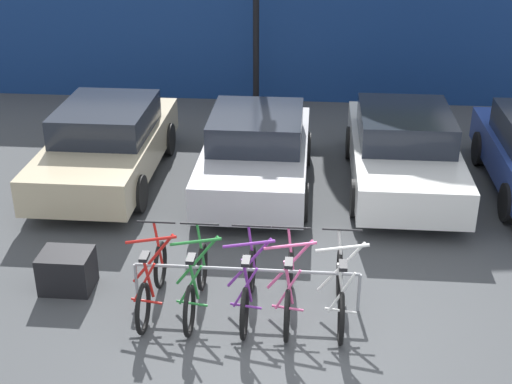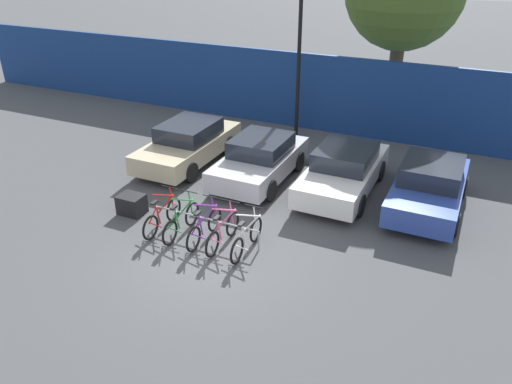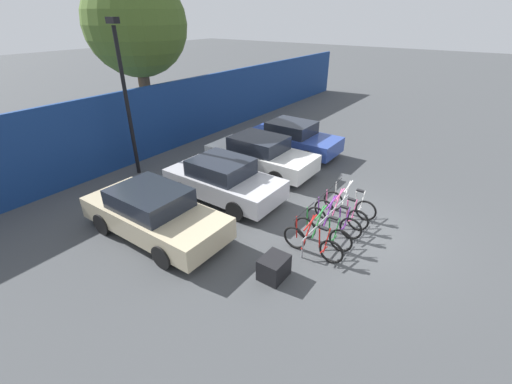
# 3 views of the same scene
# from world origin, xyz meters

# --- Properties ---
(ground_plane) EXTENTS (120.00, 120.00, 0.00)m
(ground_plane) POSITION_xyz_m (0.00, 0.00, 0.00)
(ground_plane) COLOR #424447
(hoarding_wall) EXTENTS (36.00, 0.16, 2.96)m
(hoarding_wall) POSITION_xyz_m (0.00, 9.50, 1.48)
(hoarding_wall) COLOR navy
(hoarding_wall) RESTS_ON ground
(bike_rack) EXTENTS (3.01, 0.04, 0.57)m
(bike_rack) POSITION_xyz_m (-0.58, 0.68, 0.48)
(bike_rack) COLOR gray
(bike_rack) RESTS_ON ground
(bicycle_red) EXTENTS (0.68, 1.71, 1.05)m
(bicycle_red) POSITION_xyz_m (-1.81, 0.53, 0.38)
(bicycle_red) COLOR black
(bicycle_red) RESTS_ON ground
(bicycle_green) EXTENTS (0.68, 1.71, 1.05)m
(bicycle_green) POSITION_xyz_m (-1.23, 0.53, 0.38)
(bicycle_green) COLOR black
(bicycle_green) RESTS_ON ground
(bicycle_purple) EXTENTS (0.68, 1.71, 1.05)m
(bicycle_purple) POSITION_xyz_m (-0.54, 0.53, 0.38)
(bicycle_purple) COLOR black
(bicycle_purple) RESTS_ON ground
(bicycle_pink) EXTENTS (0.68, 1.71, 1.05)m
(bicycle_pink) POSITION_xyz_m (-0.01, 0.53, 0.38)
(bicycle_pink) COLOR black
(bicycle_pink) RESTS_ON ground
(bicycle_white) EXTENTS (0.68, 1.71, 1.05)m
(bicycle_white) POSITION_xyz_m (0.65, 0.53, 0.38)
(bicycle_white) COLOR black
(bicycle_white) RESTS_ON ground
(car_beige) EXTENTS (1.91, 4.36, 1.40)m
(car_beige) POSITION_xyz_m (-3.52, 4.58, 0.69)
(car_beige) COLOR #C1B28E
(car_beige) RESTS_ON ground
(car_silver) EXTENTS (1.91, 4.00, 1.40)m
(car_silver) POSITION_xyz_m (-0.77, 4.39, 0.69)
(car_silver) COLOR #B7B7BC
(car_silver) RESTS_ON ground
(car_white) EXTENTS (1.91, 4.32, 1.40)m
(car_white) POSITION_xyz_m (1.84, 4.70, 0.69)
(car_white) COLOR silver
(car_white) RESTS_ON ground
(car_blue) EXTENTS (1.91, 4.09, 1.40)m
(car_blue) POSITION_xyz_m (4.31, 4.68, 0.69)
(car_blue) COLOR #2D479E
(car_blue) RESTS_ON ground
(lamp_post) EXTENTS (0.24, 0.44, 5.50)m
(lamp_post) POSITION_xyz_m (-1.12, 8.50, 3.10)
(lamp_post) COLOR black
(lamp_post) RESTS_ON ground
(cargo_crate) EXTENTS (0.70, 0.56, 0.55)m
(cargo_crate) POSITION_xyz_m (-3.08, 0.88, 0.28)
(cargo_crate) COLOR black
(cargo_crate) RESTS_ON ground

